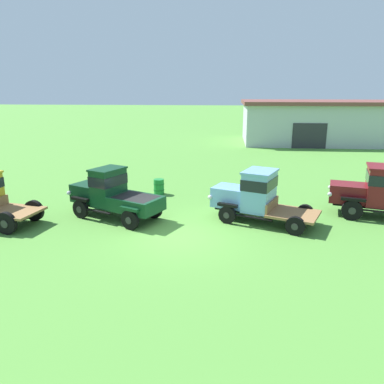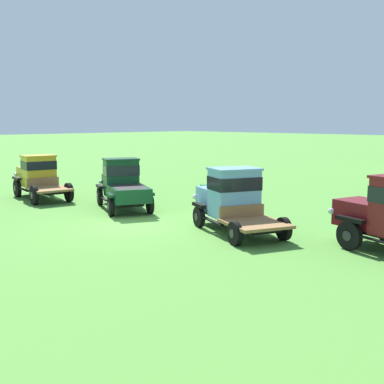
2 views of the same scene
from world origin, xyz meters
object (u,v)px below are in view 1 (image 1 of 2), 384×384
(vintage_truck_midrow_center, at_px, (255,195))
(vintage_truck_far_side, at_px, (376,190))
(oil_drum_beside_row, at_px, (159,187))
(farm_shed, at_px, (326,122))
(vintage_truck_second_in_line, at_px, (113,194))

(vintage_truck_midrow_center, bearing_deg, vintage_truck_far_side, 10.96)
(oil_drum_beside_row, bearing_deg, vintage_truck_far_side, -15.01)
(farm_shed, relative_size, oil_drum_beside_row, 21.26)
(vintage_truck_second_in_line, distance_m, vintage_truck_far_side, 11.69)
(vintage_truck_far_side, bearing_deg, farm_shed, 81.26)
(vintage_truck_second_in_line, bearing_deg, oil_drum_beside_row, 71.61)
(vintage_truck_second_in_line, xyz_separation_m, vintage_truck_midrow_center, (6.19, 0.16, 0.08))
(vintage_truck_midrow_center, bearing_deg, farm_shed, 70.21)
(vintage_truck_second_in_line, xyz_separation_m, vintage_truck_far_side, (11.63, 1.21, 0.14))
(farm_shed, bearing_deg, vintage_truck_second_in_line, -120.88)
(vintage_truck_second_in_line, height_order, oil_drum_beside_row, vintage_truck_second_in_line)
(vintage_truck_midrow_center, xyz_separation_m, vintage_truck_far_side, (5.44, 1.05, 0.07))
(farm_shed, relative_size, vintage_truck_midrow_center, 3.64)
(farm_shed, distance_m, vintage_truck_second_in_line, 30.03)
(vintage_truck_far_side, bearing_deg, vintage_truck_second_in_line, -174.04)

